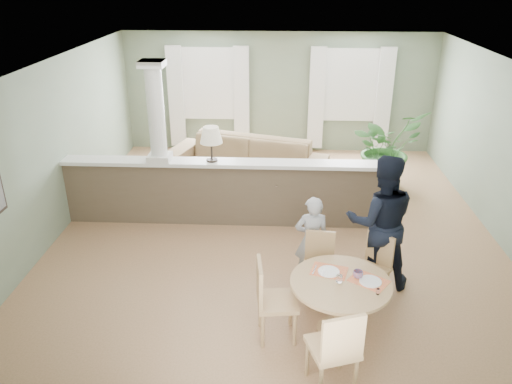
# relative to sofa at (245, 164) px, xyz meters

# --- Properties ---
(ground) EXTENTS (8.00, 8.00, 0.00)m
(ground) POSITION_rel_sofa_xyz_m (0.63, -1.81, -0.45)
(ground) COLOR tan
(ground) RESTS_ON ground
(room_shell) EXTENTS (7.02, 8.02, 2.71)m
(room_shell) POSITION_rel_sofa_xyz_m (0.60, -1.18, 1.36)
(room_shell) COLOR gray
(room_shell) RESTS_ON ground
(pony_wall) EXTENTS (5.32, 0.38, 2.70)m
(pony_wall) POSITION_rel_sofa_xyz_m (-0.35, -1.61, 0.25)
(pony_wall) COLOR brown
(pony_wall) RESTS_ON ground
(sofa) EXTENTS (3.33, 2.07, 0.91)m
(sofa) POSITION_rel_sofa_xyz_m (0.00, 0.00, 0.00)
(sofa) COLOR #8C6E4C
(sofa) RESTS_ON ground
(houseplant) EXTENTS (1.80, 1.76, 1.52)m
(houseplant) POSITION_rel_sofa_xyz_m (2.74, 0.19, 0.31)
(houseplant) COLOR #2F6227
(houseplant) RESTS_ON ground
(dining_table) EXTENTS (1.16, 1.16, 0.79)m
(dining_table) POSITION_rel_sofa_xyz_m (1.40, -4.31, 0.11)
(dining_table) COLOR tan
(dining_table) RESTS_ON ground
(chair_far_boy) EXTENTS (0.43, 0.43, 0.89)m
(chair_far_boy) POSITION_rel_sofa_xyz_m (1.21, -3.58, 0.04)
(chair_far_boy) COLOR tan
(chair_far_boy) RESTS_ON ground
(chair_far_man) EXTENTS (0.56, 0.56, 0.88)m
(chair_far_man) POSITION_rel_sofa_xyz_m (1.92, -3.59, 0.03)
(chair_far_man) COLOR tan
(chair_far_man) RESTS_ON ground
(chair_near) EXTENTS (0.58, 0.58, 1.01)m
(chair_near) POSITION_rel_sofa_xyz_m (1.26, -5.24, 0.11)
(chair_near) COLOR tan
(chair_near) RESTS_ON ground
(chair_side) EXTENTS (0.50, 0.50, 1.00)m
(chair_side) POSITION_rel_sofa_xyz_m (0.60, -4.44, 0.10)
(chair_side) COLOR tan
(chair_side) RESTS_ON ground
(child_person) EXTENTS (0.49, 0.35, 1.26)m
(child_person) POSITION_rel_sofa_xyz_m (1.12, -3.25, 0.18)
(child_person) COLOR #9D9EA3
(child_person) RESTS_ON ground
(man_person) EXTENTS (0.91, 0.72, 1.86)m
(man_person) POSITION_rel_sofa_xyz_m (2.00, -3.26, 0.47)
(man_person) COLOR black
(man_person) RESTS_ON ground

